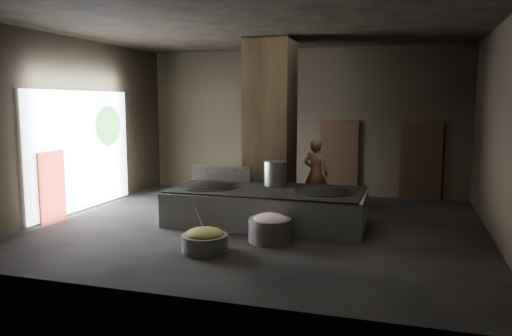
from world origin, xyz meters
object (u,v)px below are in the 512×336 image
(veg_basin, at_px, (205,243))
(hearth_platform, at_px, (267,207))
(meat_basin, at_px, (270,230))
(stock_pot, at_px, (275,173))
(wok_right, at_px, (325,195))
(cook, at_px, (316,173))
(wok_left, at_px, (209,190))

(veg_basin, bearing_deg, hearth_platform, 78.05)
(veg_basin, distance_m, meat_basin, 1.45)
(hearth_platform, height_order, stock_pot, stock_pot)
(veg_basin, bearing_deg, meat_basin, 45.78)
(wok_right, height_order, cook, cook)
(wok_right, distance_m, meat_basin, 1.82)
(wok_right, bearing_deg, meat_basin, -119.89)
(hearth_platform, distance_m, wok_right, 1.40)
(wok_left, bearing_deg, meat_basin, -36.29)
(hearth_platform, height_order, wok_left, wok_left)
(hearth_platform, relative_size, veg_basin, 5.09)
(wok_left, relative_size, meat_basin, 1.62)
(wok_right, bearing_deg, stock_pot, 158.96)
(veg_basin, xyz_separation_m, meat_basin, (1.01, 1.04, 0.08))
(stock_pot, height_order, veg_basin, stock_pot)
(hearth_platform, distance_m, veg_basin, 2.57)
(cook, distance_m, meat_basin, 3.74)
(cook, xyz_separation_m, veg_basin, (-1.28, -4.70, -0.77))
(cook, bearing_deg, wok_right, 115.19)
(cook, bearing_deg, wok_left, 55.18)
(wok_right, bearing_deg, wok_left, -177.95)
(wok_left, distance_m, meat_basin, 2.45)
(hearth_platform, bearing_deg, meat_basin, -73.27)
(hearth_platform, height_order, meat_basin, hearth_platform)
(cook, xyz_separation_m, meat_basin, (-0.27, -3.66, -0.69))
(cook, relative_size, meat_basin, 2.12)
(hearth_platform, xyz_separation_m, meat_basin, (0.48, -1.47, -0.15))
(stock_pot, distance_m, meat_basin, 2.24)
(wok_left, bearing_deg, hearth_platform, 1.97)
(veg_basin, height_order, meat_basin, meat_basin)
(cook, bearing_deg, stock_pot, 76.53)
(wok_left, height_order, stock_pot, stock_pot)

